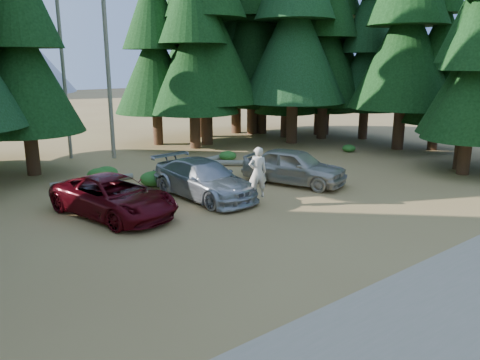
{
  "coord_description": "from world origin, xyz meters",
  "views": [
    {
      "loc": [
        -9.91,
        -11.28,
        5.58
      ],
      "look_at": [
        0.45,
        2.01,
        1.25
      ],
      "focal_mm": 35.0,
      "sensor_mm": 36.0,
      "label": 1
    }
  ],
  "objects": [
    {
      "name": "snag_back",
      "position": [
        -1.2,
        16.0,
        5.0
      ],
      "size": [
        0.2,
        0.2,
        10.0
      ],
      "primitive_type": "cylinder",
      "color": "gray",
      "rests_on": "ground"
    },
    {
      "name": "shrub_center_left",
      "position": [
        -0.33,
        7.48,
        0.33
      ],
      "size": [
        1.19,
        1.19,
        0.65
      ],
      "primitive_type": "ellipsoid",
      "color": "#2B691F",
      "rests_on": "ground"
    },
    {
      "name": "gravel_strip",
      "position": [
        0.0,
        -6.5,
        0.01
      ],
      "size": [
        26.0,
        3.5,
        0.01
      ],
      "primitive_type": "cube",
      "color": "tan",
      "rests_on": "ground"
    },
    {
      "name": "log_mid",
      "position": [
        4.86,
        8.66,
        0.16
      ],
      "size": [
        3.06,
        2.76,
        0.31
      ],
      "primitive_type": "cylinder",
      "rotation": [
        0.0,
        1.57,
        -0.73
      ],
      "color": "gray",
      "rests_on": "ground"
    },
    {
      "name": "log_left",
      "position": [
        -2.36,
        9.55,
        0.13
      ],
      "size": [
        3.76,
        0.85,
        0.27
      ],
      "primitive_type": "cylinder",
      "rotation": [
        0.0,
        1.57,
        -0.15
      ],
      "color": "gray",
      "rests_on": "ground"
    },
    {
      "name": "snag_front",
      "position": [
        0.8,
        14.5,
        6.0
      ],
      "size": [
        0.24,
        0.24,
        12.0
      ],
      "primitive_type": "cylinder",
      "color": "gray",
      "rests_on": "ground"
    },
    {
      "name": "silver_minivan_center",
      "position": [
        0.49,
        4.51,
        0.77
      ],
      "size": [
        2.52,
        5.46,
        1.55
      ],
      "primitive_type": "imported",
      "rotation": [
        0.0,
        0.0,
        0.07
      ],
      "color": "#A6A8AE",
      "rests_on": "ground"
    },
    {
      "name": "forest_belt_east",
      "position": [
        15.5,
        4.0,
        0.0
      ],
      "size": [
        6.0,
        22.0,
        22.0
      ],
      "primitive_type": null,
      "color": "black",
      "rests_on": "ground"
    },
    {
      "name": "silver_minivan_right",
      "position": [
        5.0,
        3.78,
        0.83
      ],
      "size": [
        3.58,
        5.22,
        1.65
      ],
      "primitive_type": "imported",
      "rotation": [
        0.0,
        0.0,
        0.37
      ],
      "color": "#BAB3A5",
      "rests_on": "ground"
    },
    {
      "name": "red_pickup",
      "position": [
        -3.45,
        4.55,
        0.73
      ],
      "size": [
        3.64,
        5.7,
        1.46
      ],
      "primitive_type": "imported",
      "rotation": [
        0.0,
        0.0,
        0.25
      ],
      "color": "#50060E",
      "rests_on": "ground"
    },
    {
      "name": "ground",
      "position": [
        0.0,
        0.0,
        0.0
      ],
      "size": [
        160.0,
        160.0,
        0.0
      ],
      "primitive_type": "plane",
      "color": "#A07744",
      "rests_on": "ground"
    },
    {
      "name": "shrub_far_right",
      "position": [
        7.5,
        7.1,
        0.31
      ],
      "size": [
        1.14,
        1.14,
        0.63
      ],
      "primitive_type": "ellipsoid",
      "color": "#2B691F",
      "rests_on": "ground"
    },
    {
      "name": "shrub_left",
      "position": [
        -1.95,
        9.85,
        0.3
      ],
      "size": [
        1.09,
        1.09,
        0.6
      ],
      "primitive_type": "ellipsoid",
      "color": "#2B691F",
      "rests_on": "ground"
    },
    {
      "name": "log_right",
      "position": [
        3.01,
        9.64,
        0.16
      ],
      "size": [
        4.97,
        1.47,
        0.32
      ],
      "primitive_type": "cylinder",
      "rotation": [
        0.0,
        1.57,
        0.23
      ],
      "color": "gray",
      "rests_on": "ground"
    },
    {
      "name": "shrub_right",
      "position": [
        5.65,
        9.83,
        0.27
      ],
      "size": [
        0.99,
        0.99,
        0.54
      ],
      "primitive_type": "ellipsoid",
      "color": "#2B691F",
      "rests_on": "ground"
    },
    {
      "name": "shrub_edge_east",
      "position": [
        13.18,
        7.25,
        0.23
      ],
      "size": [
        0.83,
        0.83,
        0.45
      ],
      "primitive_type": "ellipsoid",
      "color": "#2B691F",
      "rests_on": "ground"
    },
    {
      "name": "forest_belt_north",
      "position": [
        0.0,
        15.0,
        0.0
      ],
      "size": [
        36.0,
        7.0,
        22.0
      ],
      "primitive_type": null,
      "color": "black",
      "rests_on": "ground"
    },
    {
      "name": "shrub_center_right",
      "position": [
        -1.55,
        9.95,
        0.31
      ],
      "size": [
        1.12,
        1.12,
        0.62
      ],
      "primitive_type": "ellipsoid",
      "color": "#2B691F",
      "rests_on": "ground"
    },
    {
      "name": "frisbee_player",
      "position": [
        1.52,
        2.25,
        1.35
      ],
      "size": [
        0.86,
        0.74,
        2.0
      ],
      "rotation": [
        0.0,
        0.0,
        2.72
      ],
      "color": "beige",
      "rests_on": "ground"
    }
  ]
}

